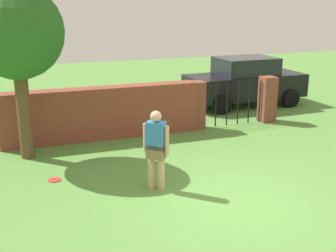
{
  "coord_description": "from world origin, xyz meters",
  "views": [
    {
      "loc": [
        -3.71,
        -6.58,
        3.67
      ],
      "look_at": [
        -0.59,
        2.08,
        1.0
      ],
      "focal_mm": 46.83,
      "sensor_mm": 36.0,
      "label": 1
    }
  ],
  "objects_px": {
    "person": "(156,147)",
    "frisbee_red": "(54,180)",
    "tree": "(16,34)",
    "car": "(245,82)"
  },
  "relations": [
    {
      "from": "car",
      "to": "person",
      "type": "bearing_deg",
      "value": 46.06
    },
    {
      "from": "car",
      "to": "tree",
      "type": "bearing_deg",
      "value": 19.79
    },
    {
      "from": "person",
      "to": "car",
      "type": "relative_size",
      "value": 0.38
    },
    {
      "from": "tree",
      "to": "frisbee_red",
      "type": "xyz_separation_m",
      "value": [
        0.45,
        -1.67,
        -2.92
      ]
    },
    {
      "from": "tree",
      "to": "car",
      "type": "relative_size",
      "value": 0.95
    },
    {
      "from": "person",
      "to": "tree",
      "type": "bearing_deg",
      "value": -9.48
    },
    {
      "from": "tree",
      "to": "frisbee_red",
      "type": "bearing_deg",
      "value": -74.76
    },
    {
      "from": "tree",
      "to": "person",
      "type": "relative_size",
      "value": 2.5
    },
    {
      "from": "frisbee_red",
      "to": "car",
      "type": "bearing_deg",
      "value": 33.25
    },
    {
      "from": "person",
      "to": "frisbee_red",
      "type": "height_order",
      "value": "person"
    }
  ]
}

